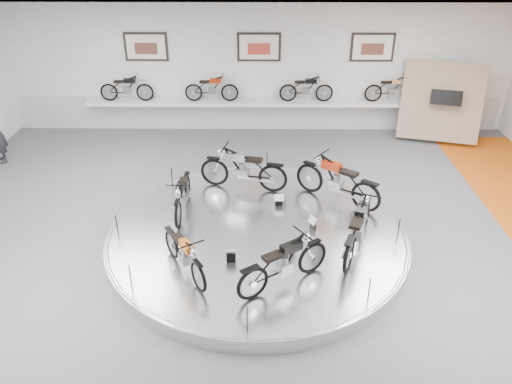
{
  "coord_description": "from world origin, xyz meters",
  "views": [
    {
      "loc": [
        0.07,
        -8.67,
        6.23
      ],
      "look_at": [
        -0.03,
        0.6,
        1.1
      ],
      "focal_mm": 35.0,
      "sensor_mm": 36.0,
      "label": 1
    }
  ],
  "objects_px": {
    "shelf": "(259,103)",
    "bike_f": "(358,228)",
    "bike_d": "(184,253)",
    "bike_b": "(243,168)",
    "bike_e": "(284,263)",
    "display_platform": "(257,237)",
    "bike_a": "(337,180)",
    "bike_c": "(182,194)"
  },
  "relations": [
    {
      "from": "bike_e",
      "to": "display_platform",
      "type": "bearing_deg",
      "value": 70.86
    },
    {
      "from": "bike_a",
      "to": "bike_f",
      "type": "bearing_deg",
      "value": 131.73
    },
    {
      "from": "display_platform",
      "to": "shelf",
      "type": "xyz_separation_m",
      "value": [
        0.0,
        6.4,
        0.85
      ]
    },
    {
      "from": "bike_d",
      "to": "bike_b",
      "type": "bearing_deg",
      "value": 131.23
    },
    {
      "from": "shelf",
      "to": "bike_f",
      "type": "distance_m",
      "value": 7.34
    },
    {
      "from": "shelf",
      "to": "bike_b",
      "type": "height_order",
      "value": "bike_b"
    },
    {
      "from": "bike_e",
      "to": "bike_a",
      "type": "bearing_deg",
      "value": 31.57
    },
    {
      "from": "display_platform",
      "to": "bike_e",
      "type": "distance_m",
      "value": 1.94
    },
    {
      "from": "display_platform",
      "to": "bike_e",
      "type": "bearing_deg",
      "value": -74.53
    },
    {
      "from": "shelf",
      "to": "bike_f",
      "type": "relative_size",
      "value": 6.03
    },
    {
      "from": "display_platform",
      "to": "bike_c",
      "type": "xyz_separation_m",
      "value": [
        -1.69,
        0.79,
        0.61
      ]
    },
    {
      "from": "bike_f",
      "to": "bike_a",
      "type": "bearing_deg",
      "value": 26.46
    },
    {
      "from": "shelf",
      "to": "bike_e",
      "type": "height_order",
      "value": "bike_e"
    },
    {
      "from": "display_platform",
      "to": "bike_b",
      "type": "xyz_separation_m",
      "value": [
        -0.36,
        1.94,
        0.7
      ]
    },
    {
      "from": "bike_d",
      "to": "bike_e",
      "type": "distance_m",
      "value": 1.87
    },
    {
      "from": "display_platform",
      "to": "bike_f",
      "type": "bearing_deg",
      "value": -18.11
    },
    {
      "from": "display_platform",
      "to": "shelf",
      "type": "height_order",
      "value": "shelf"
    },
    {
      "from": "display_platform",
      "to": "bike_a",
      "type": "height_order",
      "value": "bike_a"
    },
    {
      "from": "bike_b",
      "to": "bike_e",
      "type": "xyz_separation_m",
      "value": [
        0.85,
        -3.71,
        -0.05
      ]
    },
    {
      "from": "bike_e",
      "to": "bike_b",
      "type": "bearing_deg",
      "value": 68.24
    },
    {
      "from": "bike_b",
      "to": "bike_d",
      "type": "distance_m",
      "value": 3.51
    },
    {
      "from": "shelf",
      "to": "bike_e",
      "type": "bearing_deg",
      "value": -86.57
    },
    {
      "from": "bike_d",
      "to": "bike_a",
      "type": "bearing_deg",
      "value": 98.36
    },
    {
      "from": "shelf",
      "to": "bike_f",
      "type": "bearing_deg",
      "value": -74.14
    },
    {
      "from": "display_platform",
      "to": "shelf",
      "type": "bearing_deg",
      "value": 90.0
    },
    {
      "from": "bike_c",
      "to": "bike_b",
      "type": "bearing_deg",
      "value": 132.2
    },
    {
      "from": "bike_b",
      "to": "display_platform",
      "type": "bearing_deg",
      "value": 113.19
    },
    {
      "from": "bike_a",
      "to": "bike_d",
      "type": "relative_size",
      "value": 1.27
    },
    {
      "from": "bike_a",
      "to": "bike_b",
      "type": "height_order",
      "value": "bike_a"
    },
    {
      "from": "display_platform",
      "to": "bike_e",
      "type": "height_order",
      "value": "bike_e"
    },
    {
      "from": "display_platform",
      "to": "bike_a",
      "type": "bearing_deg",
      "value": 35.68
    },
    {
      "from": "bike_e",
      "to": "bike_f",
      "type": "distance_m",
      "value": 1.88
    },
    {
      "from": "bike_b",
      "to": "bike_f",
      "type": "bearing_deg",
      "value": 145.08
    },
    {
      "from": "bike_b",
      "to": "bike_c",
      "type": "height_order",
      "value": "bike_b"
    },
    {
      "from": "display_platform",
      "to": "bike_f",
      "type": "relative_size",
      "value": 3.51
    },
    {
      "from": "bike_c",
      "to": "bike_f",
      "type": "distance_m",
      "value": 3.97
    },
    {
      "from": "bike_e",
      "to": "bike_f",
      "type": "height_order",
      "value": "bike_f"
    },
    {
      "from": "bike_d",
      "to": "bike_f",
      "type": "height_order",
      "value": "bike_f"
    },
    {
      "from": "bike_b",
      "to": "bike_d",
      "type": "height_order",
      "value": "bike_b"
    },
    {
      "from": "bike_d",
      "to": "shelf",
      "type": "bearing_deg",
      "value": 137.91
    },
    {
      "from": "shelf",
      "to": "bike_d",
      "type": "xyz_separation_m",
      "value": [
        -1.35,
        -7.82,
        -0.26
      ]
    },
    {
      "from": "bike_a",
      "to": "bike_b",
      "type": "xyz_separation_m",
      "value": [
        -2.21,
        0.61,
        -0.01
      ]
    }
  ]
}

